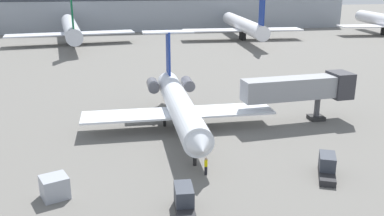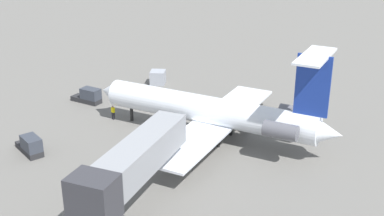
% 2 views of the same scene
% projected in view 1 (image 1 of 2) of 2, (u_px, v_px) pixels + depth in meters
% --- Properties ---
extents(ground_plane, '(400.00, 400.00, 0.10)m').
position_uv_depth(ground_plane, '(195.00, 130.00, 50.24)').
color(ground_plane, '#66635E').
extents(regional_jet, '(22.68, 27.27, 10.34)m').
position_uv_depth(regional_jet, '(179.00, 103.00, 49.63)').
color(regional_jet, silver).
rests_on(regional_jet, ground_plane).
extents(jet_bridge, '(14.27, 3.99, 5.96)m').
position_uv_depth(jet_bridge, '(305.00, 88.00, 52.02)').
color(jet_bridge, gray).
rests_on(jet_bridge, ground_plane).
extents(ground_crew_marshaller, '(0.38, 0.46, 1.69)m').
position_uv_depth(ground_crew_marshaller, '(206.00, 166.00, 38.71)').
color(ground_crew_marshaller, black).
rests_on(ground_crew_marshaller, ground_plane).
extents(baggage_tug_lead, '(2.94, 4.22, 1.90)m').
position_uv_depth(baggage_tug_lead, '(327.00, 167.00, 38.56)').
color(baggage_tug_lead, '#262628').
rests_on(baggage_tug_lead, ground_plane).
extents(baggage_tug_trailing, '(1.65, 4.08, 1.90)m').
position_uv_depth(baggage_tug_trailing, '(184.00, 201.00, 32.76)').
color(baggage_tug_trailing, '#262628').
rests_on(baggage_tug_trailing, ground_plane).
extents(cargo_container_uld, '(2.66, 2.60, 1.86)m').
position_uv_depth(cargo_container_uld, '(55.00, 187.00, 34.72)').
color(cargo_container_uld, '#999EA8').
rests_on(cargo_container_uld, ground_plane).
extents(terminal_building, '(139.25, 25.47, 10.98)m').
position_uv_depth(terminal_building, '(137.00, 11.00, 146.30)').
color(terminal_building, '#8C939E').
rests_on(terminal_building, ground_plane).
extents(parked_airliner_west_mid, '(33.17, 39.08, 13.23)m').
position_uv_depth(parked_airliner_west_mid, '(71.00, 28.00, 110.37)').
color(parked_airliner_west_mid, silver).
rests_on(parked_airliner_west_mid, ground_plane).
extents(parked_airliner_centre, '(33.81, 40.04, 13.08)m').
position_uv_depth(parked_airliner_centre, '(243.00, 25.00, 118.27)').
color(parked_airliner_centre, white).
rests_on(parked_airliner_centre, ground_plane).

